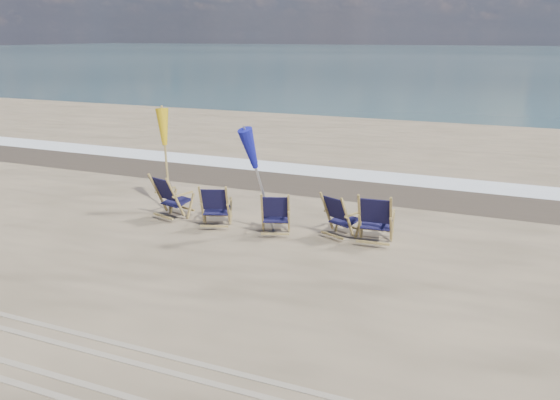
% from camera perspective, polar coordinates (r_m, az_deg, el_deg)
% --- Properties ---
extents(ocean, '(400.00, 400.00, 0.00)m').
position_cam_1_polar(ocean, '(135.56, 21.27, 14.01)').
color(ocean, '#335055').
rests_on(ocean, ground).
extents(surf_foam, '(200.00, 1.40, 0.01)m').
position_cam_1_polar(surf_foam, '(16.73, 7.96, 2.65)').
color(surf_foam, silver).
rests_on(surf_foam, ground).
extents(wet_sand_strip, '(200.00, 2.60, 0.00)m').
position_cam_1_polar(wet_sand_strip, '(15.32, 6.54, 1.39)').
color(wet_sand_strip, '#42362A').
rests_on(wet_sand_strip, ground).
extents(tire_tracks, '(80.00, 1.30, 0.01)m').
position_cam_1_polar(tire_tracks, '(7.32, -15.77, -17.46)').
color(tire_tracks, gray).
rests_on(tire_tracks, ground).
extents(beach_chair_0, '(0.89, 0.95, 1.08)m').
position_cam_1_polar(beach_chair_0, '(12.40, -10.87, 0.07)').
color(beach_chair_0, '#131133').
rests_on(beach_chair_0, ground).
extents(beach_chair_1, '(0.86, 0.91, 1.02)m').
position_cam_1_polar(beach_chair_1, '(11.81, -5.47, -0.71)').
color(beach_chair_1, '#131133').
rests_on(beach_chair_1, ground).
extents(beach_chair_2, '(0.83, 0.88, 0.98)m').
position_cam_1_polar(beach_chair_2, '(11.32, 0.91, -1.51)').
color(beach_chair_2, '#131133').
rests_on(beach_chair_2, ground).
extents(beach_chair_3, '(0.87, 0.91, 0.99)m').
position_cam_1_polar(beach_chair_3, '(11.11, 7.04, -1.99)').
color(beach_chair_3, '#131133').
rests_on(beach_chair_3, ground).
extents(beach_chair_4, '(0.77, 0.85, 1.11)m').
position_cam_1_polar(beach_chair_4, '(10.93, 11.50, -2.18)').
color(beach_chair_4, '#131133').
rests_on(beach_chair_4, ground).
extents(umbrella_yellow, '(0.30, 0.30, 2.44)m').
position_cam_1_polar(umbrella_yellow, '(12.99, -11.98, 6.91)').
color(umbrella_yellow, olive).
rests_on(umbrella_yellow, ground).
extents(umbrella_blue, '(0.30, 0.30, 2.40)m').
position_cam_1_polar(umbrella_blue, '(11.09, -2.03, 5.40)').
color(umbrella_blue, '#A5A5AD').
rests_on(umbrella_blue, ground).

